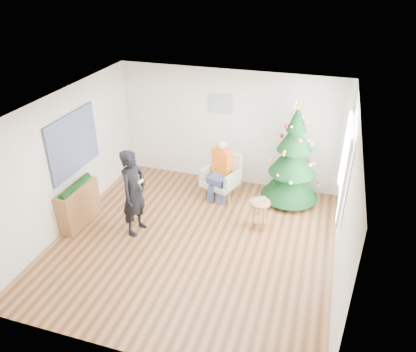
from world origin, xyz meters
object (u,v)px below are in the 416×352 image
(christmas_tree, at_px, (293,159))
(standing_man, at_px, (134,193))
(stool, at_px, (259,215))
(console, at_px, (79,205))
(armchair, at_px, (222,181))

(christmas_tree, distance_m, standing_man, 3.30)
(stool, bearing_deg, standing_man, -160.61)
(console, bearing_deg, christmas_tree, 31.00)
(christmas_tree, height_order, standing_man, christmas_tree)
(christmas_tree, distance_m, armchair, 1.59)
(christmas_tree, relative_size, standing_man, 1.30)
(armchair, bearing_deg, console, -123.21)
(stool, bearing_deg, christmas_tree, 70.19)
(stool, bearing_deg, armchair, 136.67)
(christmas_tree, bearing_deg, armchair, -170.46)
(armchair, distance_m, console, 2.99)
(standing_man, height_order, console, standing_man)
(christmas_tree, height_order, armchair, christmas_tree)
(stool, distance_m, armchair, 1.39)
(standing_man, xyz_separation_m, console, (-1.18, -0.09, -0.45))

